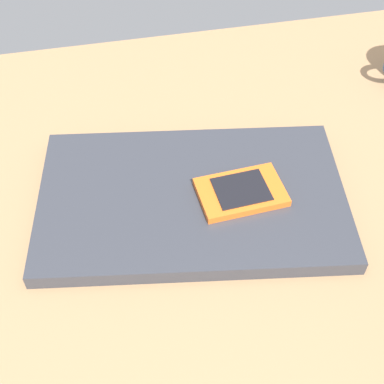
{
  "coord_description": "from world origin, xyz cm",
  "views": [
    {
      "loc": [
        -0.73,
        36.27,
        50.87
      ],
      "look_at": [
        -9.28,
        -4.0,
        5.0
      ],
      "focal_mm": 50.41,
      "sensor_mm": 36.0,
      "label": 1
    }
  ],
  "objects": [
    {
      "name": "cell_phone_on_laptop",
      "position": [
        -14.67,
        -2.54,
        5.36
      ],
      "size": [
        10.07,
        6.94,
        1.02
      ],
      "color": "orange",
      "rests_on": "laptop_closed"
    },
    {
      "name": "laptop_closed",
      "position": [
        -9.28,
        -4.0,
        3.94
      ],
      "size": [
        38.11,
        26.86,
        1.89
      ],
      "primitive_type": "cube",
      "rotation": [
        0.0,
        0.0,
        -0.16
      ],
      "color": "#33353D",
      "rests_on": "desk_surface"
    },
    {
      "name": "desk_surface",
      "position": [
        0.0,
        0.0,
        1.5
      ],
      "size": [
        120.0,
        80.0,
        3.0
      ],
      "primitive_type": "cube",
      "color": "#9E7751",
      "rests_on": "ground"
    }
  ]
}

